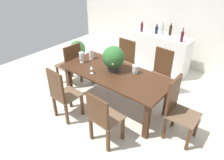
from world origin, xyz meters
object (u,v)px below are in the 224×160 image
(chair_head_end, at_px, (71,63))
(wine_bottle_amber, at_px, (142,27))
(crystal_vase_left, at_px, (91,53))
(flower_centerpiece, at_px, (113,58))
(wine_bottle_clear, at_px, (162,29))
(wine_bottle_tall, at_px, (170,30))
(chair_near_right, at_px, (102,117))
(kitchen_counter, at_px, (158,52))
(wine_bottle_green, at_px, (156,30))
(wine_bottle_dark, at_px, (182,37))
(crystal_vase_right, at_px, (81,56))
(dining_table, at_px, (115,78))
(chair_near_left, at_px, (62,93))
(crystal_vase_center_near, at_px, (135,68))
(chair_far_left, at_px, (124,59))
(chair_foot_end, at_px, (178,107))
(chair_far_right, at_px, (160,71))
(potted_plant_floor, at_px, (78,50))
(wine_glass, at_px, (92,68))

(chair_head_end, xyz_separation_m, wine_bottle_amber, (0.64, 1.84, 0.49))
(crystal_vase_left, bearing_deg, flower_centerpiece, -8.24)
(wine_bottle_clear, relative_size, wine_bottle_tall, 0.98)
(chair_near_right, relative_size, wine_bottle_tall, 3.17)
(kitchen_counter, distance_m, wine_bottle_tall, 0.63)
(wine_bottle_green, distance_m, wine_bottle_dark, 0.73)
(flower_centerpiece, xyz_separation_m, crystal_vase_right, (-0.70, -0.14, -0.12))
(dining_table, height_order, chair_near_left, chair_near_left)
(chair_near_left, distance_m, flower_centerpiece, 1.10)
(wine_bottle_amber, bearing_deg, crystal_vase_center_near, -60.62)
(crystal_vase_right, bearing_deg, chair_far_left, 71.69)
(chair_foot_end, xyz_separation_m, chair_far_left, (-1.71, 0.89, -0.02))
(chair_far_left, bearing_deg, chair_near_left, -87.86)
(crystal_vase_right, xyz_separation_m, wine_bottle_clear, (0.65, 2.10, 0.18))
(chair_foot_end, relative_size, wine_bottle_green, 4.40)
(chair_far_left, distance_m, flower_centerpiece, 1.02)
(chair_far_right, height_order, potted_plant_floor, chair_far_right)
(wine_bottle_green, bearing_deg, potted_plant_floor, -153.58)
(chair_far_left, distance_m, kitchen_counter, 1.08)
(dining_table, xyz_separation_m, crystal_vase_right, (-0.79, -0.09, 0.24))
(wine_bottle_clear, bearing_deg, crystal_vase_center_near, -76.45)
(wine_bottle_tall, bearing_deg, kitchen_counter, -150.86)
(chair_far_right, height_order, crystal_vase_center_near, chair_far_right)
(chair_head_end, distance_m, crystal_vase_right, 0.58)
(dining_table, height_order, wine_bottle_amber, wine_bottle_amber)
(chair_near_right, bearing_deg, kitchen_counter, -75.16)
(crystal_vase_center_near, relative_size, potted_plant_floor, 0.27)
(flower_centerpiece, distance_m, kitchen_counter, 1.94)
(chair_foot_end, height_order, crystal_vase_left, chair_foot_end)
(crystal_vase_right, distance_m, wine_glass, 0.51)
(chair_near_right, relative_size, kitchen_counter, 0.59)
(chair_far_left, bearing_deg, wine_bottle_green, 80.78)
(crystal_vase_left, distance_m, potted_plant_floor, 1.72)
(crystal_vase_center_near, bearing_deg, chair_far_left, 138.29)
(chair_near_right, bearing_deg, crystal_vase_center_near, -78.44)
(wine_bottle_green, relative_size, potted_plant_floor, 0.42)
(crystal_vase_center_near, xyz_separation_m, wine_bottle_amber, (-0.91, 1.62, 0.20))
(chair_near_left, relative_size, wine_bottle_amber, 3.85)
(dining_table, xyz_separation_m, chair_foot_end, (1.25, -0.00, -0.07))
(dining_table, bearing_deg, chair_near_right, -62.24)
(wine_bottle_green, bearing_deg, crystal_vase_right, -104.92)
(dining_table, relative_size, chair_near_left, 2.06)
(crystal_vase_left, distance_m, wine_bottle_tall, 2.06)
(dining_table, distance_m, chair_head_end, 1.26)
(crystal_vase_center_near, xyz_separation_m, kitchen_counter, (-0.43, 1.70, -0.37))
(chair_near_left, height_order, flower_centerpiece, flower_centerpiece)
(chair_head_end, height_order, crystal_vase_right, chair_head_end)
(chair_near_right, distance_m, chair_far_left, 1.99)
(crystal_vase_left, distance_m, kitchen_counter, 1.91)
(crystal_vase_center_near, xyz_separation_m, wine_bottle_green, (-0.54, 1.71, 0.19))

